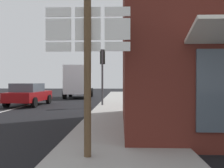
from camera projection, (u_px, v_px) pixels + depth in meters
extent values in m
plane|color=black|center=(21.00, 107.00, 15.65)|extent=(80.00, 80.00, 0.00)
cube|color=#9E9B96|center=(122.00, 110.00, 13.42)|extent=(2.99, 44.00, 0.14)
cube|color=maroon|center=(29.00, 96.00, 16.65)|extent=(1.91, 4.26, 0.60)
cube|color=#47515B|center=(28.00, 88.00, 16.39)|extent=(1.63, 2.16, 0.55)
cylinder|color=black|center=(25.00, 99.00, 18.06)|extent=(0.24, 0.65, 0.64)
cylinder|color=black|center=(49.00, 99.00, 17.93)|extent=(0.24, 0.65, 0.64)
cylinder|color=black|center=(6.00, 102.00, 15.37)|extent=(0.24, 0.65, 0.64)
cylinder|color=black|center=(34.00, 102.00, 15.24)|extent=(0.24, 0.65, 0.64)
cube|color=silver|center=(78.00, 80.00, 23.77)|extent=(2.36, 3.79, 2.60)
cube|color=silver|center=(81.00, 83.00, 26.27)|extent=(2.14, 1.39, 2.00)
cube|color=#47515B|center=(81.00, 75.00, 26.31)|extent=(1.76, 0.18, 0.70)
cylinder|color=black|center=(71.00, 92.00, 26.23)|extent=(0.32, 0.91, 0.90)
cylinder|color=black|center=(92.00, 92.00, 26.24)|extent=(0.32, 0.91, 0.90)
cylinder|color=black|center=(65.00, 94.00, 22.83)|extent=(0.32, 0.91, 0.90)
cylinder|color=black|center=(89.00, 94.00, 22.84)|extent=(0.32, 0.91, 0.90)
cylinder|color=brown|center=(88.00, 81.00, 4.88)|extent=(0.14, 0.14, 3.20)
cube|color=white|center=(58.00, 12.00, 4.93)|extent=(0.50, 0.03, 0.18)
cube|color=black|center=(59.00, 12.00, 4.95)|extent=(0.43, 0.01, 0.13)
cube|color=white|center=(58.00, 30.00, 4.94)|extent=(0.50, 0.03, 0.42)
cube|color=black|center=(59.00, 30.00, 4.96)|extent=(0.43, 0.01, 0.32)
cube|color=white|center=(58.00, 47.00, 4.94)|extent=(0.50, 0.03, 0.18)
cube|color=black|center=(59.00, 47.00, 4.96)|extent=(0.43, 0.01, 0.13)
cube|color=white|center=(88.00, 12.00, 4.91)|extent=(0.50, 0.03, 0.18)
cube|color=black|center=(88.00, 12.00, 4.93)|extent=(0.43, 0.01, 0.13)
cube|color=white|center=(88.00, 29.00, 4.92)|extent=(0.50, 0.03, 0.42)
cube|color=black|center=(88.00, 29.00, 4.93)|extent=(0.43, 0.01, 0.32)
cube|color=white|center=(88.00, 47.00, 4.92)|extent=(0.50, 0.03, 0.18)
cube|color=black|center=(88.00, 47.00, 4.94)|extent=(0.43, 0.01, 0.13)
cube|color=white|center=(117.00, 12.00, 4.89)|extent=(0.50, 0.03, 0.18)
cube|color=black|center=(117.00, 12.00, 4.91)|extent=(0.43, 0.01, 0.13)
cube|color=white|center=(117.00, 29.00, 4.89)|extent=(0.50, 0.03, 0.42)
cube|color=black|center=(117.00, 29.00, 4.91)|extent=(0.43, 0.01, 0.32)
cube|color=white|center=(117.00, 47.00, 4.90)|extent=(0.50, 0.03, 0.18)
cube|color=black|center=(117.00, 47.00, 4.92)|extent=(0.43, 0.01, 0.13)
cylinder|color=#47474C|center=(102.00, 78.00, 15.56)|extent=(0.12, 0.12, 3.58)
cube|color=black|center=(103.00, 57.00, 15.75)|extent=(0.30, 0.28, 0.90)
sphere|color=#360303|center=(103.00, 53.00, 15.89)|extent=(0.18, 0.18, 0.18)
sphere|color=orange|center=(103.00, 57.00, 15.89)|extent=(0.18, 0.18, 0.18)
sphere|color=black|center=(103.00, 62.00, 15.89)|extent=(0.18, 0.18, 0.18)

